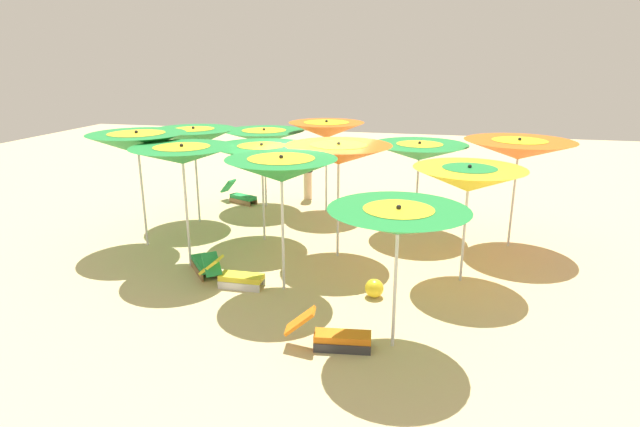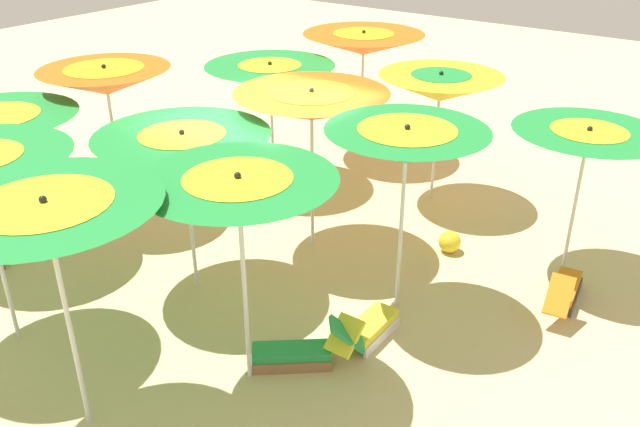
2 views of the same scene
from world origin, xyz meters
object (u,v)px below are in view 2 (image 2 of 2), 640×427
object	(u,v)px
beach_umbrella_0	(587,144)
beach_umbrella_4	(312,106)
beach_umbrella_7	(183,148)
lounger_0	(366,328)
beach_umbrella_2	(363,44)
lounger_3	(301,350)
beach_ball	(450,242)
beach_umbrella_3	(406,145)
lounger_2	(564,290)
beach_umbrella_5	(270,76)
beach_umbrella_1	(440,88)
beach_umbrella_6	(239,193)
beachgoer_0	(31,160)
beach_umbrella_8	(106,81)
beach_umbrella_9	(48,224)

from	to	relation	value
beach_umbrella_0	beach_umbrella_4	size ratio (longest dim) A/B	0.88
beach_umbrella_7	lounger_0	bearing A→B (deg)	-82.64
beach_umbrella_2	lounger_0	world-z (taller)	beach_umbrella_2
lounger_3	beach_ball	bearing A→B (deg)	-133.46
beach_umbrella_4	beach_umbrella_7	size ratio (longest dim) A/B	1.08
beach_umbrella_3	lounger_2	distance (m)	2.98
beach_umbrella_5	beach_umbrella_7	size ratio (longest dim) A/B	0.99
beach_umbrella_1	lounger_0	bearing A→B (deg)	-163.17
beach_umbrella_6	beachgoer_0	bearing A→B (deg)	79.39
beach_umbrella_3	beach_umbrella_8	bearing A→B (deg)	93.77
beach_umbrella_0	lounger_0	size ratio (longest dim) A/B	1.82
beach_umbrella_6	lounger_0	world-z (taller)	beach_umbrella_6
beach_umbrella_1	lounger_0	world-z (taller)	beach_umbrella_1
beach_umbrella_8	beach_umbrella_9	size ratio (longest dim) A/B	0.96
beach_umbrella_0	lounger_2	bearing A→B (deg)	-162.73
lounger_2	beach_umbrella_2	bearing A→B (deg)	52.41
beach_umbrella_1	beach_umbrella_6	world-z (taller)	beach_umbrella_6
beach_umbrella_1	beach_ball	bearing A→B (deg)	-144.33
beach_umbrella_5	beach_umbrella_9	bearing A→B (deg)	-158.18
beach_ball	lounger_0	bearing A→B (deg)	-176.73
beach_umbrella_7	beach_umbrella_6	bearing A→B (deg)	-118.02
beach_umbrella_2	beach_umbrella_9	world-z (taller)	beach_umbrella_9
beach_umbrella_7	beachgoer_0	xyz separation A→B (m)	(0.07, 3.72, -1.08)
beach_umbrella_0	beach_umbrella_4	distance (m)	3.67
beach_umbrella_5	lounger_2	distance (m)	5.93
beach_umbrella_5	beach_umbrella_9	size ratio (longest dim) A/B	0.87
beach_umbrella_1	beach_umbrella_5	world-z (taller)	beach_umbrella_1
beach_umbrella_5	lounger_3	bearing A→B (deg)	-137.13
beach_umbrella_7	beach_umbrella_1	bearing A→B (deg)	-16.66
beach_umbrella_3	beach_umbrella_5	distance (m)	4.41
lounger_2	beach_umbrella_8	bearing A→B (deg)	96.16
beach_umbrella_7	beach_umbrella_5	bearing A→B (deg)	22.65
beach_umbrella_1	lounger_3	world-z (taller)	beach_umbrella_1
beach_umbrella_2	beach_umbrella_3	xyz separation A→B (m)	(-4.24, -3.30, 0.04)
lounger_2	lounger_3	world-z (taller)	lounger_2
beach_umbrella_8	beach_ball	distance (m)	5.74
beach_umbrella_0	lounger_0	xyz separation A→B (m)	(-3.02, 1.40, -1.72)
beach_umbrella_6	beach_umbrella_7	world-z (taller)	beach_umbrella_6
beach_umbrella_2	lounger_2	distance (m)	6.17
beach_umbrella_9	lounger_3	distance (m)	3.15
beach_umbrella_5	beach_umbrella_8	bearing A→B (deg)	154.52
beach_umbrella_1	beach_umbrella_2	xyz separation A→B (m)	(1.09, 2.17, 0.22)
beach_umbrella_0	beach_umbrella_5	size ratio (longest dim) A/B	0.97
beach_umbrella_8	beach_umbrella_6	bearing A→B (deg)	-112.87
beach_umbrella_3	beach_umbrella_6	world-z (taller)	beach_umbrella_6
beach_umbrella_7	beachgoer_0	distance (m)	3.88
lounger_3	beach_umbrella_1	bearing A→B (deg)	-119.53
beach_umbrella_6	beach_umbrella_3	bearing A→B (deg)	-16.22
beach_umbrella_3	lounger_0	xyz separation A→B (m)	(-0.89, -0.09, -2.03)
beach_umbrella_0	lounger_2	world-z (taller)	beach_umbrella_0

